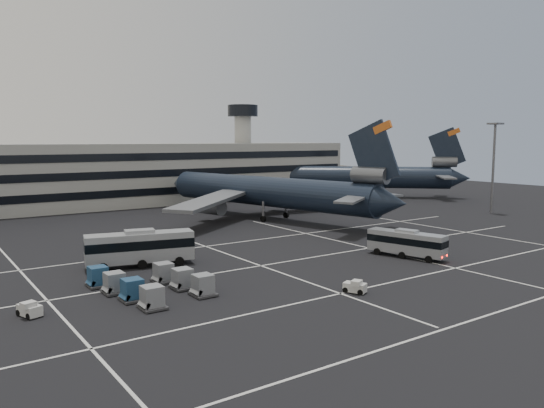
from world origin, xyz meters
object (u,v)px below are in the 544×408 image
at_px(trijet_main, 269,191).
at_px(bus_near, 406,242).
at_px(tug_a, 30,309).
at_px(bus_far, 140,246).
at_px(uld_cluster, 149,283).

bearing_deg(trijet_main, bus_near, -109.21).
bearing_deg(tug_a, trijet_main, 16.81).
distance_m(bus_far, uld_cluster, 11.74).
bearing_deg(uld_cluster, bus_far, 73.13).
distance_m(tug_a, uld_cluster, 10.95).
xyz_separation_m(bus_near, tug_a, (-43.98, 2.86, -1.33)).
xyz_separation_m(trijet_main, bus_near, (-4.19, -36.96, -3.30)).
relative_size(trijet_main, bus_far, 4.47).
bearing_deg(tug_a, uld_cluster, -14.93).
height_order(bus_near, tug_a, bus_near).
xyz_separation_m(trijet_main, bus_far, (-33.87, -22.27, -2.84)).
relative_size(bus_near, bus_far, 0.81).
relative_size(trijet_main, tug_a, 23.10).
distance_m(bus_near, tug_a, 44.09).
xyz_separation_m(tug_a, uld_cluster, (10.93, 0.68, 0.39)).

